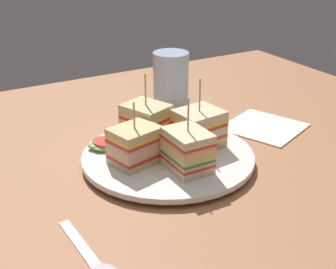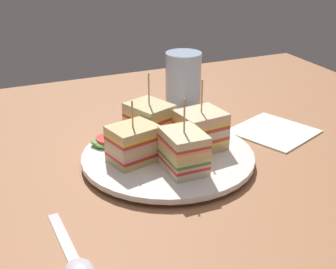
{
  "view_description": "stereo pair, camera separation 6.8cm",
  "coord_description": "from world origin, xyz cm",
  "px_view_note": "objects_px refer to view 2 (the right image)",
  "views": [
    {
      "loc": [
        30.89,
        53.51,
        32.35
      ],
      "look_at": [
        0.0,
        0.0,
        4.38
      ],
      "focal_mm": 51.9,
      "sensor_mm": 36.0,
      "label": 1
    },
    {
      "loc": [
        24.84,
        56.57,
        32.35
      ],
      "look_at": [
        0.0,
        0.0,
        4.38
      ],
      "focal_mm": 51.9,
      "sensor_mm": 36.0,
      "label": 2
    }
  ],
  "objects_px": {
    "plate": "(168,157)",
    "chip_pile": "(172,149)",
    "drinking_glass": "(183,86)",
    "sandwich_wedge_1": "(134,145)",
    "spoon": "(76,263)",
    "sandwich_wedge_2": "(182,151)",
    "sandwich_wedge_0": "(150,123)",
    "napkin": "(274,131)",
    "sandwich_wedge_3": "(200,129)"
  },
  "relations": [
    {
      "from": "sandwich_wedge_2",
      "to": "napkin",
      "type": "bearing_deg",
      "value": -68.53
    },
    {
      "from": "chip_pile",
      "to": "spoon",
      "type": "distance_m",
      "value": 0.24
    },
    {
      "from": "sandwich_wedge_1",
      "to": "sandwich_wedge_2",
      "type": "relative_size",
      "value": 0.88
    },
    {
      "from": "sandwich_wedge_2",
      "to": "plate",
      "type": "bearing_deg",
      "value": -2.51
    },
    {
      "from": "sandwich_wedge_0",
      "to": "napkin",
      "type": "xyz_separation_m",
      "value": [
        -0.21,
        0.02,
        -0.04
      ]
    },
    {
      "from": "napkin",
      "to": "drinking_glass",
      "type": "bearing_deg",
      "value": -56.31
    },
    {
      "from": "spoon",
      "to": "sandwich_wedge_0",
      "type": "bearing_deg",
      "value": 140.86
    },
    {
      "from": "sandwich_wedge_0",
      "to": "sandwich_wedge_3",
      "type": "xyz_separation_m",
      "value": [
        -0.06,
        0.05,
        -0.0
      ]
    },
    {
      "from": "sandwich_wedge_3",
      "to": "chip_pile",
      "type": "bearing_deg",
      "value": 6.75
    },
    {
      "from": "plate",
      "to": "sandwich_wedge_0",
      "type": "relative_size",
      "value": 2.32
    },
    {
      "from": "chip_pile",
      "to": "sandwich_wedge_1",
      "type": "bearing_deg",
      "value": -5.99
    },
    {
      "from": "sandwich_wedge_1",
      "to": "chip_pile",
      "type": "bearing_deg",
      "value": -19.55
    },
    {
      "from": "spoon",
      "to": "napkin",
      "type": "distance_m",
      "value": 0.43
    },
    {
      "from": "sandwich_wedge_0",
      "to": "plate",
      "type": "bearing_deg",
      "value": -12.49
    },
    {
      "from": "sandwich_wedge_0",
      "to": "napkin",
      "type": "height_order",
      "value": "sandwich_wedge_0"
    },
    {
      "from": "chip_pile",
      "to": "drinking_glass",
      "type": "bearing_deg",
      "value": -119.71
    },
    {
      "from": "plate",
      "to": "sandwich_wedge_2",
      "type": "height_order",
      "value": "sandwich_wedge_2"
    },
    {
      "from": "plate",
      "to": "chip_pile",
      "type": "distance_m",
      "value": 0.02
    },
    {
      "from": "sandwich_wedge_0",
      "to": "napkin",
      "type": "relative_size",
      "value": 0.91
    },
    {
      "from": "sandwich_wedge_2",
      "to": "spoon",
      "type": "xyz_separation_m",
      "value": [
        0.17,
        0.12,
        -0.04
      ]
    },
    {
      "from": "sandwich_wedge_1",
      "to": "plate",
      "type": "bearing_deg",
      "value": -9.84
    },
    {
      "from": "sandwich_wedge_1",
      "to": "drinking_glass",
      "type": "relative_size",
      "value": 0.82
    },
    {
      "from": "chip_pile",
      "to": "spoon",
      "type": "xyz_separation_m",
      "value": [
        0.18,
        0.16,
        -0.02
      ]
    },
    {
      "from": "sandwich_wedge_0",
      "to": "sandwich_wedge_1",
      "type": "relative_size",
      "value": 1.2
    },
    {
      "from": "spoon",
      "to": "drinking_glass",
      "type": "relative_size",
      "value": 1.26
    },
    {
      "from": "sandwich_wedge_1",
      "to": "spoon",
      "type": "bearing_deg",
      "value": -140.34
    },
    {
      "from": "drinking_glass",
      "to": "chip_pile",
      "type": "bearing_deg",
      "value": 60.29
    },
    {
      "from": "napkin",
      "to": "drinking_glass",
      "type": "relative_size",
      "value": 1.08
    },
    {
      "from": "sandwich_wedge_0",
      "to": "sandwich_wedge_2",
      "type": "xyz_separation_m",
      "value": [
        -0.01,
        0.1,
        -0.0
      ]
    },
    {
      "from": "sandwich_wedge_2",
      "to": "sandwich_wedge_3",
      "type": "relative_size",
      "value": 0.97
    },
    {
      "from": "sandwich_wedge_2",
      "to": "spoon",
      "type": "bearing_deg",
      "value": 124.67
    },
    {
      "from": "sandwich_wedge_2",
      "to": "sandwich_wedge_3",
      "type": "bearing_deg",
      "value": -44.53
    },
    {
      "from": "sandwich_wedge_0",
      "to": "drinking_glass",
      "type": "height_order",
      "value": "sandwich_wedge_0"
    },
    {
      "from": "sandwich_wedge_1",
      "to": "spoon",
      "type": "height_order",
      "value": "sandwich_wedge_1"
    },
    {
      "from": "plate",
      "to": "chip_pile",
      "type": "xyz_separation_m",
      "value": [
        -0.0,
        0.01,
        0.02
      ]
    },
    {
      "from": "plate",
      "to": "napkin",
      "type": "relative_size",
      "value": 2.12
    },
    {
      "from": "sandwich_wedge_2",
      "to": "napkin",
      "type": "height_order",
      "value": "sandwich_wedge_2"
    },
    {
      "from": "sandwich_wedge_3",
      "to": "drinking_glass",
      "type": "distance_m",
      "value": 0.18
    },
    {
      "from": "sandwich_wedge_1",
      "to": "drinking_glass",
      "type": "bearing_deg",
      "value": 34.74
    },
    {
      "from": "sandwich_wedge_3",
      "to": "chip_pile",
      "type": "relative_size",
      "value": 1.55
    },
    {
      "from": "sandwich_wedge_1",
      "to": "sandwich_wedge_3",
      "type": "bearing_deg",
      "value": -10.13
    },
    {
      "from": "sandwich_wedge_2",
      "to": "sandwich_wedge_1",
      "type": "bearing_deg",
      "value": 45.75
    },
    {
      "from": "spoon",
      "to": "drinking_glass",
      "type": "bearing_deg",
      "value": 138.8
    },
    {
      "from": "plate",
      "to": "sandwich_wedge_1",
      "type": "xyz_separation_m",
      "value": [
        0.05,
        0.0,
        0.03
      ]
    },
    {
      "from": "spoon",
      "to": "sandwich_wedge_1",
      "type": "bearing_deg",
      "value": 141.41
    },
    {
      "from": "plate",
      "to": "drinking_glass",
      "type": "xyz_separation_m",
      "value": [
        -0.11,
        -0.17,
        0.04
      ]
    },
    {
      "from": "sandwich_wedge_1",
      "to": "chip_pile",
      "type": "height_order",
      "value": "sandwich_wedge_1"
    },
    {
      "from": "sandwich_wedge_0",
      "to": "sandwich_wedge_2",
      "type": "bearing_deg",
      "value": -18.07
    },
    {
      "from": "sandwich_wedge_2",
      "to": "drinking_glass",
      "type": "bearing_deg",
      "value": -25.46
    },
    {
      "from": "sandwich_wedge_1",
      "to": "spoon",
      "type": "distance_m",
      "value": 0.21
    }
  ]
}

